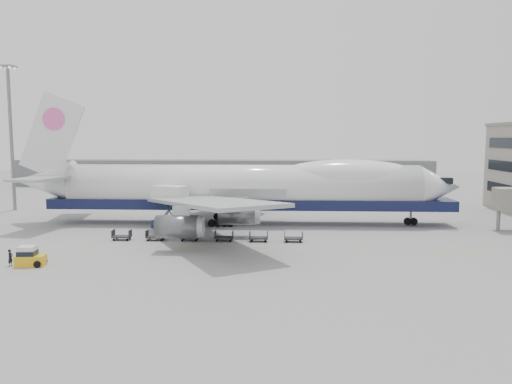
# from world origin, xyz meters

# --- Properties ---
(ground) EXTENTS (260.00, 260.00, 0.00)m
(ground) POSITION_xyz_m (0.00, 0.00, 0.00)
(ground) COLOR gray
(ground) RESTS_ON ground
(apron_line) EXTENTS (60.00, 0.15, 0.01)m
(apron_line) POSITION_xyz_m (0.00, -6.00, 0.01)
(apron_line) COLOR gold
(apron_line) RESTS_ON ground
(hangar) EXTENTS (110.00, 8.00, 7.00)m
(hangar) POSITION_xyz_m (-10.00, 70.00, 3.50)
(hangar) COLOR slate
(hangar) RESTS_ON ground
(floodlight_mast) EXTENTS (2.40, 2.40, 25.43)m
(floodlight_mast) POSITION_xyz_m (-42.00, 24.00, 14.27)
(floodlight_mast) COLOR slate
(floodlight_mast) RESTS_ON ground
(airliner) EXTENTS (67.00, 55.30, 19.98)m
(airliner) POSITION_xyz_m (0.64, 12.00, 5.62)
(airliner) COLOR white
(airliner) RESTS_ON ground
(catering_truck) EXTENTS (5.63, 4.76, 6.12)m
(catering_truck) POSITION_xyz_m (-10.07, 7.53, 3.45)
(catering_truck) COLOR #172647
(catering_truck) RESTS_ON ground
(baggage_tug) EXTENTS (2.92, 1.77, 2.04)m
(baggage_tug) POSITION_xyz_m (-19.64, -14.12, 0.91)
(baggage_tug) COLOR gold
(baggage_tug) RESTS_ON ground
(ground_worker) EXTENTS (0.46, 0.66, 1.74)m
(ground_worker) POSITION_xyz_m (-21.52, -14.31, 0.87)
(ground_worker) COLOR black
(ground_worker) RESTS_ON ground
(traffic_cone) EXTENTS (0.40, 0.40, 0.59)m
(traffic_cone) POSITION_xyz_m (-19.28, -13.97, 0.28)
(traffic_cone) COLOR #DF4D0B
(traffic_cone) RESTS_ON ground
(dolly_0) EXTENTS (2.30, 1.35, 1.30)m
(dolly_0) POSITION_xyz_m (-14.42, -1.00, 0.53)
(dolly_0) COLOR #2D2D30
(dolly_0) RESTS_ON ground
(dolly_1) EXTENTS (2.30, 1.35, 1.30)m
(dolly_1) POSITION_xyz_m (-10.07, -1.00, 0.53)
(dolly_1) COLOR #2D2D30
(dolly_1) RESTS_ON ground
(dolly_2) EXTENTS (2.30, 1.35, 1.30)m
(dolly_2) POSITION_xyz_m (-5.73, -1.00, 0.53)
(dolly_2) COLOR #2D2D30
(dolly_2) RESTS_ON ground
(dolly_3) EXTENTS (2.30, 1.35, 1.30)m
(dolly_3) POSITION_xyz_m (-1.38, -1.00, 0.53)
(dolly_3) COLOR #2D2D30
(dolly_3) RESTS_ON ground
(dolly_4) EXTENTS (2.30, 1.35, 1.30)m
(dolly_4) POSITION_xyz_m (2.96, -1.00, 0.53)
(dolly_4) COLOR #2D2D30
(dolly_4) RESTS_ON ground
(dolly_5) EXTENTS (2.30, 1.35, 1.30)m
(dolly_5) POSITION_xyz_m (7.31, -1.00, 0.53)
(dolly_5) COLOR #2D2D30
(dolly_5) RESTS_ON ground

